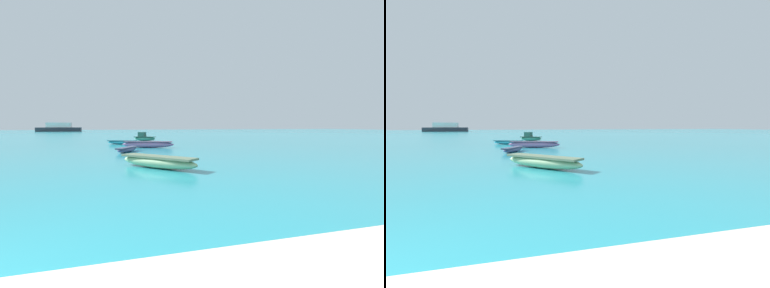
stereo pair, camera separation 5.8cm
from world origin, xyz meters
TOP-DOWN VIEW (x-y plane):
  - moored_boat_0 at (2.67, 22.41)m, footprint 2.87×1.90m
  - moored_boat_1 at (2.92, 14.97)m, footprint 1.60×2.33m
  - moored_boat_2 at (3.91, 8.12)m, footprint 2.99×3.25m
  - moored_boat_3 at (5.14, 27.61)m, footprint 2.63×2.07m
  - moored_boat_4 at (4.56, 17.88)m, footprint 3.95×1.71m
  - distant_ferry at (-15.40, 84.55)m, footprint 12.41×2.73m

SIDE VIEW (x-z plane):
  - moored_boat_1 at x=2.92m, z-range 0.02..0.34m
  - moored_boat_0 at x=2.67m, z-range 0.02..0.39m
  - moored_boat_2 at x=3.91m, z-range 0.03..0.51m
  - moored_boat_4 at x=4.56m, z-range 0.03..0.52m
  - moored_boat_3 at x=5.14m, z-range -0.14..0.83m
  - distant_ferry at x=-15.40m, z-range -0.25..2.48m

